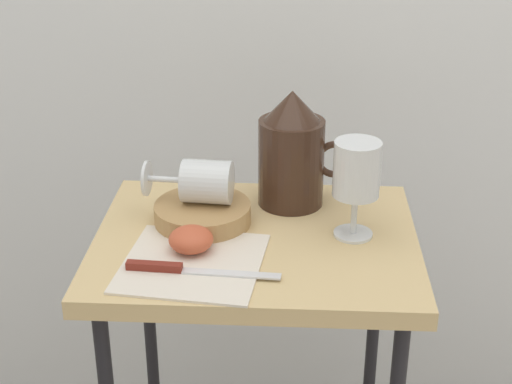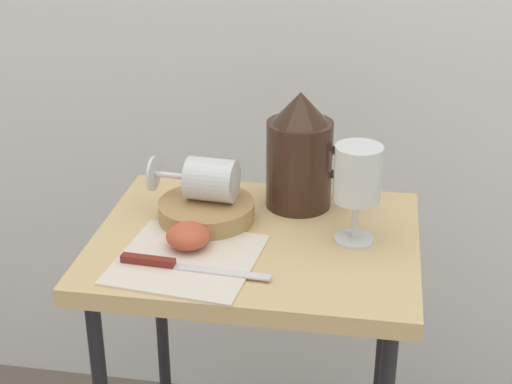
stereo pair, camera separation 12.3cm
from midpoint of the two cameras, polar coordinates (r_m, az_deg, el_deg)
The scene contains 8 objects.
table at distance 1.31m, azimuth 2.70°, elevation -6.76°, with size 0.53×0.42×0.74m.
linen_napkin at distance 1.19m, azimuth -2.16°, elevation -5.04°, with size 0.21×0.21×0.00m, color silver.
basket_tray at distance 1.30m, azimuth -1.00°, elevation -1.50°, with size 0.16×0.16×0.04m, color #AD8451.
pitcher at distance 1.34m, azimuth 5.87°, elevation 2.25°, with size 0.17×0.11×0.21m.
wine_glass_upright at distance 1.22m, azimuth 10.35°, elevation 0.89°, with size 0.08×0.08×0.16m.
wine_glass_tipped_near at distance 1.29m, azimuth -0.79°, elevation 0.88°, with size 0.15×0.08×0.07m.
apple_half_left at distance 1.22m, azimuth -2.14°, elevation -3.32°, with size 0.07×0.07×0.04m, color #C15133.
knife at distance 1.17m, azimuth -3.19°, elevation -5.42°, with size 0.23×0.03×0.01m.
Camera 2 is at (0.18, -1.10, 1.34)m, focal length 54.37 mm.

